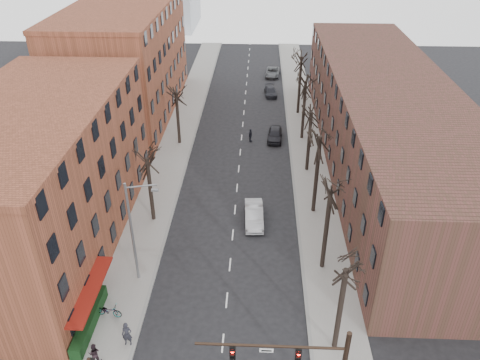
# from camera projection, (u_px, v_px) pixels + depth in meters

# --- Properties ---
(sidewalk_left) EXTENTS (4.00, 90.00, 0.15)m
(sidewalk_left) POSITION_uv_depth(u_px,v_px,m) (178.00, 139.00, 58.79)
(sidewalk_left) COLOR gray
(sidewalk_left) RESTS_ON ground
(sidewalk_right) EXTENTS (4.00, 90.00, 0.15)m
(sidewalk_right) POSITION_uv_depth(u_px,v_px,m) (305.00, 142.00, 58.20)
(sidewalk_right) COLOR gray
(sidewalk_right) RESTS_ON ground
(building_left_near) EXTENTS (12.00, 26.00, 12.00)m
(building_left_near) POSITION_uv_depth(u_px,v_px,m) (40.00, 180.00, 38.94)
(building_left_near) COLOR brown
(building_left_near) RESTS_ON ground
(building_left_far) EXTENTS (12.00, 28.00, 14.00)m
(building_left_far) POSITION_uv_depth(u_px,v_px,m) (126.00, 62.00, 63.17)
(building_left_far) COLOR brown
(building_left_far) RESTS_ON ground
(building_right) EXTENTS (12.00, 50.00, 10.00)m
(building_right) POSITION_uv_depth(u_px,v_px,m) (386.00, 123.00, 51.08)
(building_right) COLOR #4F2A24
(building_right) RESTS_ON ground
(awning_left) EXTENTS (1.20, 7.00, 0.15)m
(awning_left) POSITION_uv_depth(u_px,v_px,m) (97.00, 316.00, 34.13)
(awning_left) COLOR maroon
(awning_left) RESTS_ON ground
(hedge) EXTENTS (0.80, 6.00, 1.00)m
(hedge) POSITION_uv_depth(u_px,v_px,m) (89.00, 321.00, 32.95)
(hedge) COLOR black
(hedge) RESTS_ON sidewalk_left
(tree_right_a) EXTENTS (5.20, 5.20, 10.00)m
(tree_right_a) POSITION_uv_depth(u_px,v_px,m) (334.00, 347.00, 31.80)
(tree_right_a) COLOR black
(tree_right_a) RESTS_ON ground
(tree_right_b) EXTENTS (5.20, 5.20, 10.80)m
(tree_right_b) POSITION_uv_depth(u_px,v_px,m) (322.00, 267.00, 38.63)
(tree_right_b) COLOR black
(tree_right_b) RESTS_ON ground
(tree_right_c) EXTENTS (5.20, 5.20, 11.60)m
(tree_right_c) POSITION_uv_depth(u_px,v_px,m) (313.00, 212.00, 45.45)
(tree_right_c) COLOR black
(tree_right_c) RESTS_ON ground
(tree_right_d) EXTENTS (5.20, 5.20, 10.00)m
(tree_right_d) POSITION_uv_depth(u_px,v_px,m) (307.00, 170.00, 52.28)
(tree_right_d) COLOR black
(tree_right_d) RESTS_ON ground
(tree_right_e) EXTENTS (5.20, 5.20, 10.80)m
(tree_right_e) POSITION_uv_depth(u_px,v_px,m) (302.00, 139.00, 59.11)
(tree_right_e) COLOR black
(tree_right_e) RESTS_ON ground
(tree_right_f) EXTENTS (5.20, 5.20, 11.60)m
(tree_right_f) POSITION_uv_depth(u_px,v_px,m) (298.00, 113.00, 65.93)
(tree_right_f) COLOR black
(tree_right_f) RESTS_ON ground
(tree_left_a) EXTENTS (5.20, 5.20, 9.50)m
(tree_left_a) POSITION_uv_depth(u_px,v_px,m) (154.00, 220.00, 44.31)
(tree_left_a) COLOR black
(tree_left_a) RESTS_ON ground
(tree_left_b) EXTENTS (5.20, 5.20, 9.50)m
(tree_left_b) POSITION_uv_depth(u_px,v_px,m) (180.00, 143.00, 57.96)
(tree_left_b) COLOR black
(tree_left_b) RESTS_ON ground
(streetlight) EXTENTS (2.45, 0.22, 9.03)m
(streetlight) POSITION_uv_depth(u_px,v_px,m) (134.00, 229.00, 34.85)
(streetlight) COLOR slate
(streetlight) RESTS_ON ground
(silver_sedan) EXTENTS (1.91, 4.85, 1.57)m
(silver_sedan) POSITION_uv_depth(u_px,v_px,m) (254.00, 215.00, 43.63)
(silver_sedan) COLOR #A2A4A9
(silver_sedan) RESTS_ON ground
(parked_car_near) EXTENTS (2.06, 4.47, 1.49)m
(parked_car_near) POSITION_uv_depth(u_px,v_px,m) (275.00, 134.00, 58.45)
(parked_car_near) COLOR black
(parked_car_near) RESTS_ON ground
(parked_car_mid) EXTENTS (2.07, 4.33, 1.22)m
(parked_car_mid) POSITION_uv_depth(u_px,v_px,m) (271.00, 92.00, 71.61)
(parked_car_mid) COLOR black
(parked_car_mid) RESTS_ON ground
(parked_car_far) EXTENTS (2.67, 5.02, 1.34)m
(parked_car_far) POSITION_uv_depth(u_px,v_px,m) (273.00, 72.00, 79.30)
(parked_car_far) COLOR #505357
(parked_car_far) RESTS_ON ground
(pedestrian_a) EXTENTS (0.71, 0.48, 1.90)m
(pedestrian_a) POSITION_uv_depth(u_px,v_px,m) (127.00, 334.00, 31.36)
(pedestrian_a) COLOR black
(pedestrian_a) RESTS_ON sidewalk_left
(pedestrian_b) EXTENTS (0.84, 0.69, 1.56)m
(pedestrian_b) POSITION_uv_depth(u_px,v_px,m) (94.00, 353.00, 30.26)
(pedestrian_b) COLOR black
(pedestrian_b) RESTS_ON sidewalk_left
(pedestrian_crossing) EXTENTS (0.72, 1.08, 1.71)m
(pedestrian_crossing) POSITION_uv_depth(u_px,v_px,m) (250.00, 135.00, 57.97)
(pedestrian_crossing) COLOR black
(pedestrian_crossing) RESTS_ON ground
(bicycle) EXTENTS (2.05, 0.95, 1.03)m
(bicycle) POSITION_uv_depth(u_px,v_px,m) (109.00, 311.00, 33.72)
(bicycle) COLOR gray
(bicycle) RESTS_ON sidewalk_left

